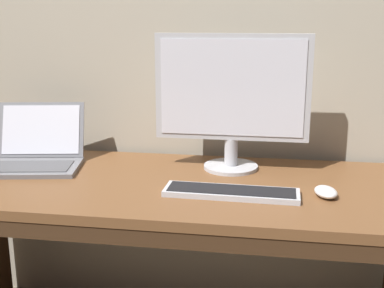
{
  "coord_description": "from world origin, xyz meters",
  "views": [
    {
      "loc": [
        0.34,
        -1.65,
        1.29
      ],
      "look_at": [
        0.08,
        0.0,
        0.87
      ],
      "focal_mm": 46.52,
      "sensor_mm": 36.0,
      "label": 1
    }
  ],
  "objects_px": {
    "computer_mouse": "(326,192)",
    "wired_keyboard": "(231,192)",
    "laptop_space_gray": "(36,154)",
    "external_monitor": "(232,98)"
  },
  "relations": [
    {
      "from": "computer_mouse",
      "to": "wired_keyboard",
      "type": "bearing_deg",
      "value": 170.5
    },
    {
      "from": "laptop_space_gray",
      "to": "computer_mouse",
      "type": "distance_m",
      "value": 1.1
    },
    {
      "from": "laptop_space_gray",
      "to": "computer_mouse",
      "type": "xyz_separation_m",
      "value": [
        1.09,
        -0.18,
        -0.03
      ]
    },
    {
      "from": "laptop_space_gray",
      "to": "external_monitor",
      "type": "relative_size",
      "value": 0.7
    },
    {
      "from": "laptop_space_gray",
      "to": "external_monitor",
      "type": "distance_m",
      "value": 0.8
    },
    {
      "from": "laptop_space_gray",
      "to": "external_monitor",
      "type": "height_order",
      "value": "external_monitor"
    },
    {
      "from": "laptop_space_gray",
      "to": "external_monitor",
      "type": "xyz_separation_m",
      "value": [
        0.76,
        0.07,
        0.23
      ]
    },
    {
      "from": "external_monitor",
      "to": "wired_keyboard",
      "type": "relative_size",
      "value": 1.29
    },
    {
      "from": "wired_keyboard",
      "to": "computer_mouse",
      "type": "distance_m",
      "value": 0.31
    },
    {
      "from": "laptop_space_gray",
      "to": "computer_mouse",
      "type": "height_order",
      "value": "laptop_space_gray"
    }
  ]
}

